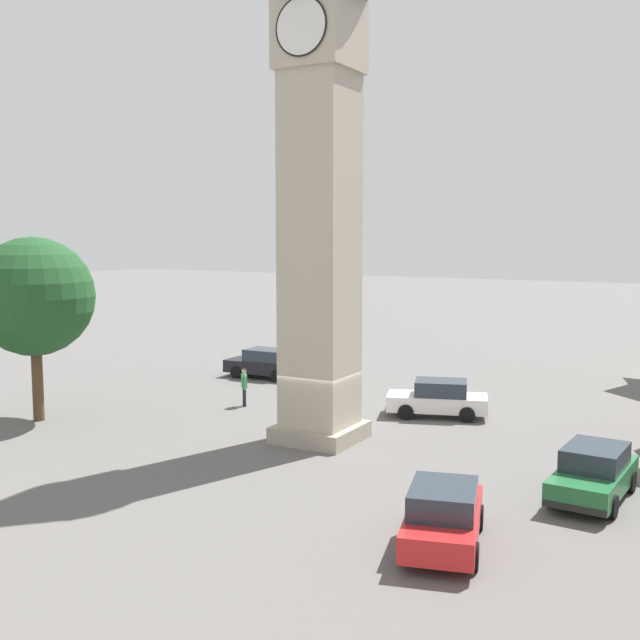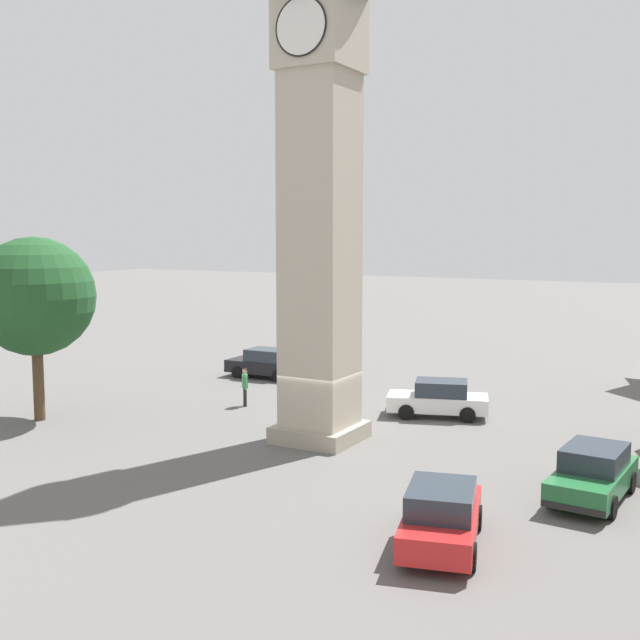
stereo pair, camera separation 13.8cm
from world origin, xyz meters
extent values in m
plane|color=#605E5B|center=(0.00, 0.00, 0.00)|extent=(200.00, 200.00, 0.00)
cube|color=#A59C89|center=(0.00, 0.00, 0.30)|extent=(2.85, 2.85, 0.60)
cube|color=#B7AD99|center=(0.00, 0.00, 6.89)|extent=(2.28, 2.28, 12.57)
cube|color=#B7AD99|center=(0.00, 0.00, 14.43)|extent=(2.56, 2.56, 2.51)
cylinder|color=white|center=(0.00, 1.31, 14.43)|extent=(1.92, 0.04, 1.92)
torus|color=black|center=(0.00, 1.32, 14.43)|extent=(1.98, 0.06, 1.98)
cube|color=black|center=(0.00, 1.35, 14.64)|extent=(0.05, 0.02, 0.54)
cube|color=black|center=(0.29, 1.35, 14.43)|extent=(0.73, 0.02, 0.04)
cylinder|color=white|center=(0.00, -1.31, 14.43)|extent=(1.92, 0.04, 1.92)
torus|color=black|center=(0.00, -1.32, 14.43)|extent=(1.98, 0.06, 1.98)
cube|color=black|center=(-8.51, 9.23, 0.59)|extent=(4.16, 1.85, 0.64)
cube|color=#28333D|center=(-8.36, 9.23, 1.21)|extent=(2.16, 1.64, 0.64)
cylinder|color=black|center=(-9.71, 8.38, 0.32)|extent=(0.65, 0.24, 0.64)
cylinder|color=black|center=(-9.77, 9.98, 0.32)|extent=(0.65, 0.24, 0.64)
cylinder|color=black|center=(-7.25, 8.47, 0.32)|extent=(0.65, 0.24, 0.64)
cylinder|color=black|center=(-7.31, 10.07, 0.32)|extent=(0.65, 0.24, 0.64)
cube|color=black|center=(-10.53, 9.15, 0.37)|extent=(0.18, 1.67, 0.16)
cube|color=white|center=(2.48, 5.54, 0.59)|extent=(4.43, 2.91, 0.64)
cube|color=#28333D|center=(2.62, 5.59, 1.21)|extent=(2.49, 2.15, 0.64)
cylinder|color=black|center=(1.56, 4.39, 0.32)|extent=(0.68, 0.41, 0.64)
cylinder|color=black|center=(1.06, 5.91, 0.32)|extent=(0.68, 0.41, 0.64)
cylinder|color=black|center=(3.90, 5.17, 0.32)|extent=(0.68, 0.41, 0.64)
cylinder|color=black|center=(3.39, 6.69, 0.32)|extent=(0.68, 0.41, 0.64)
cube|color=black|center=(0.56, 4.90, 0.37)|extent=(0.64, 1.62, 0.16)
cube|color=#236B38|center=(9.88, -1.68, 0.59)|extent=(1.96, 4.20, 0.64)
cube|color=#28333D|center=(9.89, -1.53, 1.21)|extent=(1.69, 2.20, 0.64)
cylinder|color=black|center=(10.60, -2.96, 0.32)|extent=(0.26, 0.65, 0.64)
cylinder|color=black|center=(9.00, -2.86, 0.32)|extent=(0.26, 0.65, 0.64)
cylinder|color=black|center=(10.76, -0.51, 0.32)|extent=(0.26, 0.65, 0.64)
cylinder|color=black|center=(9.16, -0.40, 0.32)|extent=(0.26, 0.65, 0.64)
cube|color=black|center=(9.75, -3.70, 0.37)|extent=(1.67, 0.23, 0.16)
cube|color=red|center=(7.25, -6.82, 0.59)|extent=(2.69, 4.40, 0.64)
cube|color=#28333D|center=(7.29, -6.96, 1.21)|extent=(2.04, 2.43, 0.64)
cylinder|color=black|center=(6.16, -5.83, 0.32)|extent=(0.38, 0.67, 0.64)
cylinder|color=black|center=(7.71, -5.42, 0.32)|extent=(0.38, 0.67, 0.64)
cylinder|color=black|center=(6.79, -8.21, 0.32)|extent=(0.38, 0.67, 0.64)
cylinder|color=black|center=(8.33, -7.80, 0.32)|extent=(0.38, 0.67, 0.64)
cube|color=black|center=(6.73, -4.86, 0.37)|extent=(1.64, 0.54, 0.16)
cylinder|color=black|center=(-5.54, 3.13, 0.41)|extent=(0.13, 0.13, 0.82)
cylinder|color=black|center=(-5.66, 3.27, 0.41)|extent=(0.13, 0.13, 0.82)
cube|color=#3F9959|center=(-5.60, 3.20, 1.12)|extent=(0.41, 0.41, 0.60)
cylinder|color=#3F9959|center=(-5.44, 3.03, 1.07)|extent=(0.09, 0.09, 0.60)
cylinder|color=#3F9959|center=(-5.76, 3.37, 1.07)|extent=(0.09, 0.09, 0.60)
sphere|color=tan|center=(-5.60, 3.20, 1.57)|extent=(0.22, 0.22, 0.22)
sphere|color=black|center=(-5.59, 3.21, 1.59)|extent=(0.20, 0.20, 0.20)
cylinder|color=brown|center=(-11.47, -2.97, 1.70)|extent=(0.44, 0.44, 3.40)
sphere|color=#1E4C23|center=(-11.47, -2.97, 5.07)|extent=(4.78, 4.78, 4.78)
camera|label=1|loc=(13.32, -23.89, 7.58)|focal=42.72mm
camera|label=2|loc=(13.44, -23.82, 7.58)|focal=42.72mm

